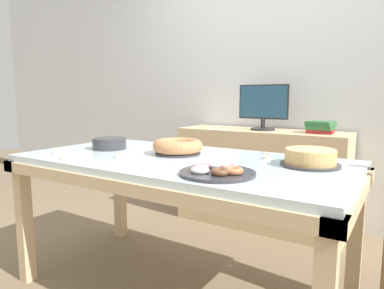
# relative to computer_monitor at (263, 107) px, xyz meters

# --- Properties ---
(wall_back) EXTENTS (8.00, 0.10, 2.60)m
(wall_back) POSITION_rel_computer_monitor_xyz_m (-0.01, 0.30, 0.28)
(wall_back) COLOR silver
(wall_back) RESTS_ON ground
(dining_table) EXTENTS (1.82, 0.92, 0.78)m
(dining_table) POSITION_rel_computer_monitor_xyz_m (-0.01, -1.22, -0.33)
(dining_table) COLOR silver
(dining_table) RESTS_ON ground
(sideboard) EXTENTS (1.41, 0.44, 0.83)m
(sideboard) POSITION_rel_computer_monitor_xyz_m (-0.01, 0.00, -0.60)
(sideboard) COLOR #D1B284
(sideboard) RESTS_ON ground
(computer_monitor) EXTENTS (0.42, 0.20, 0.38)m
(computer_monitor) POSITION_rel_computer_monitor_xyz_m (0.00, 0.00, 0.00)
(computer_monitor) COLOR #262628
(computer_monitor) RESTS_ON sideboard
(book_stack) EXTENTS (0.21, 0.20, 0.09)m
(book_stack) POSITION_rel_computer_monitor_xyz_m (0.46, 0.00, -0.14)
(book_stack) COLOR maroon
(book_stack) RESTS_ON sideboard
(cake_chocolate_round) EXTENTS (0.28, 0.28, 0.08)m
(cake_chocolate_round) POSITION_rel_computer_monitor_xyz_m (0.64, -1.07, -0.20)
(cake_chocolate_round) COLOR #333338
(cake_chocolate_round) RESTS_ON dining_table
(cake_golden_bundt) EXTENTS (0.29, 0.29, 0.09)m
(cake_golden_bundt) POSITION_rel_computer_monitor_xyz_m (-0.09, -1.13, -0.20)
(cake_golden_bundt) COLOR #333338
(cake_golden_bundt) RESTS_ON dining_table
(pastry_platter) EXTENTS (0.33, 0.33, 0.04)m
(pastry_platter) POSITION_rel_computer_monitor_xyz_m (0.35, -1.47, -0.23)
(pastry_platter) COLOR #333338
(pastry_platter) RESTS_ON dining_table
(plate_stack) EXTENTS (0.21, 0.21, 0.07)m
(plate_stack) POSITION_rel_computer_monitor_xyz_m (-0.57, -1.19, -0.21)
(plate_stack) COLOR #333338
(plate_stack) RESTS_ON dining_table
(tealight_near_cakes) EXTENTS (0.04, 0.04, 0.04)m
(tealight_near_cakes) POSITION_rel_computer_monitor_xyz_m (-0.72, -1.47, -0.23)
(tealight_near_cakes) COLOR silver
(tealight_near_cakes) RESTS_ON dining_table
(tealight_centre) EXTENTS (0.04, 0.04, 0.04)m
(tealight_centre) POSITION_rel_computer_monitor_xyz_m (0.40, -1.00, -0.23)
(tealight_centre) COLOR silver
(tealight_centre) RESTS_ON dining_table
(tealight_near_front) EXTENTS (0.04, 0.04, 0.04)m
(tealight_near_front) POSITION_rel_computer_monitor_xyz_m (-0.30, -1.39, -0.23)
(tealight_near_front) COLOR silver
(tealight_near_front) RESTS_ON dining_table
(tealight_left_edge) EXTENTS (0.04, 0.04, 0.04)m
(tealight_left_edge) POSITION_rel_computer_monitor_xyz_m (-0.51, -1.58, -0.23)
(tealight_left_edge) COLOR silver
(tealight_left_edge) RESTS_ON dining_table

